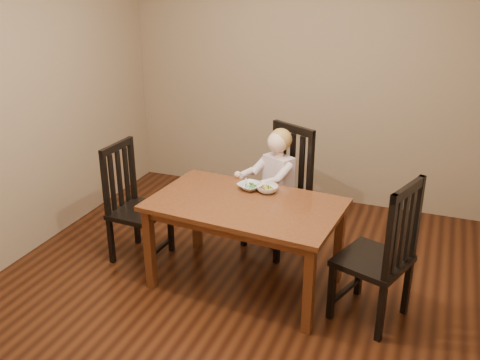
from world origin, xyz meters
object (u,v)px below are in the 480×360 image
at_px(chair_child, 281,191).
at_px(bowl_peas, 250,186).
at_px(chair_right, 381,256).
at_px(bowl_veg, 267,189).
at_px(chair_left, 134,205).
at_px(toddler, 277,177).
at_px(dining_table, 245,212).

height_order(chair_child, bowl_peas, chair_child).
bearing_deg(chair_right, bowl_veg, 89.73).
bearing_deg(bowl_peas, chair_left, -169.89).
xyz_separation_m(chair_left, toddler, (1.10, 0.60, 0.19)).
xyz_separation_m(dining_table, chair_right, (1.05, -0.09, -0.11)).
bearing_deg(chair_right, toddler, 72.21).
bearing_deg(chair_left, toddler, 121.30).
bearing_deg(bowl_veg, toddler, 96.94).
bearing_deg(chair_right, dining_table, 104.46).
bearing_deg(bowl_peas, toddler, 76.97).
distance_m(chair_child, toddler, 0.16).
bearing_deg(bowl_peas, bowl_veg, -3.14).
distance_m(chair_left, toddler, 1.27).
distance_m(toddler, bowl_veg, 0.43).
height_order(chair_right, bowl_veg, chair_right).
relative_size(chair_left, bowl_veg, 5.88).
bearing_deg(dining_table, chair_left, 175.60).
xyz_separation_m(chair_right, toddler, (-1.01, 0.77, 0.16)).
relative_size(chair_child, bowl_peas, 5.92).
bearing_deg(bowl_veg, bowl_peas, 176.86).
distance_m(chair_child, bowl_peas, 0.53).
bearing_deg(toddler, dining_table, 112.93).
distance_m(chair_left, bowl_peas, 1.05).
bearing_deg(bowl_veg, dining_table, -110.03).
relative_size(chair_right, bowl_peas, 5.83).
bearing_deg(chair_left, chair_child, 122.75).
xyz_separation_m(chair_child, bowl_veg, (0.03, -0.48, 0.22)).
distance_m(chair_right, toddler, 1.28).
bearing_deg(dining_table, chair_child, 84.86).
height_order(chair_left, bowl_peas, chair_left).
relative_size(chair_child, chair_left, 1.08).
distance_m(chair_right, bowl_veg, 1.05).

